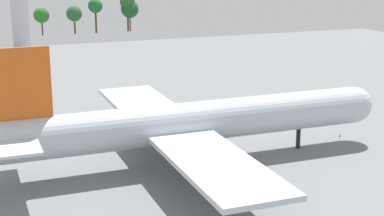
{
  "coord_description": "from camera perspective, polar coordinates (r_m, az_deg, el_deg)",
  "views": [
    {
      "loc": [
        -30.62,
        -79.14,
        31.04
      ],
      "look_at": [
        0.0,
        0.0,
        8.6
      ],
      "focal_mm": 54.96,
      "sensor_mm": 36.0,
      "label": 1
    }
  ],
  "objects": [
    {
      "name": "tree_line_backdrop",
      "position": [
        236.64,
        -13.53,
        9.13
      ],
      "size": [
        74.36,
        7.19,
        14.97
      ],
      "color": "#51381E",
      "rests_on": "ground_plane"
    },
    {
      "name": "ground_plane",
      "position": [
        90.36,
        -0.0,
        -5.28
      ],
      "size": [
        255.37,
        255.37,
        0.0
      ],
      "primitive_type": "plane",
      "color": "slate"
    },
    {
      "name": "cargo_airplane",
      "position": [
        88.27,
        -0.21,
        -1.46
      ],
      "size": [
        63.84,
        58.12,
        19.12
      ],
      "color": "silver",
      "rests_on": "ground_plane"
    },
    {
      "name": "safety_cone_nose",
      "position": [
        105.67,
        14.16,
        -2.56
      ],
      "size": [
        0.42,
        0.42,
        0.61
      ],
      "primitive_type": "cone",
      "color": "orange",
      "rests_on": "ground_plane"
    }
  ]
}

